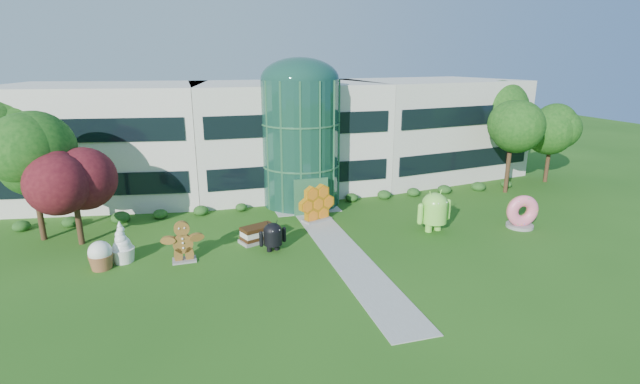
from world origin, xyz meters
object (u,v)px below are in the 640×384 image
object	(u,v)px
android_green	(434,209)
gingerbread	(183,241)
donut	(521,211)
android_black	(273,235)

from	to	relation	value
android_green	gingerbread	xyz separation A→B (m)	(-16.38, -0.33, -0.34)
donut	gingerbread	xyz separation A→B (m)	(-22.52, 0.76, 0.05)
android_black	android_green	bearing A→B (deg)	-12.43
android_green	android_black	bearing A→B (deg)	172.95
donut	android_green	bearing A→B (deg)	179.38
android_green	android_black	size ratio (longest dim) A/B	1.51
donut	gingerbread	distance (m)	22.53
android_green	android_black	world-z (taller)	android_green
android_green	gingerbread	size ratio (longest dim) A/B	1.18
android_black	donut	xyz separation A→B (m)	(17.28, -0.81, 0.14)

